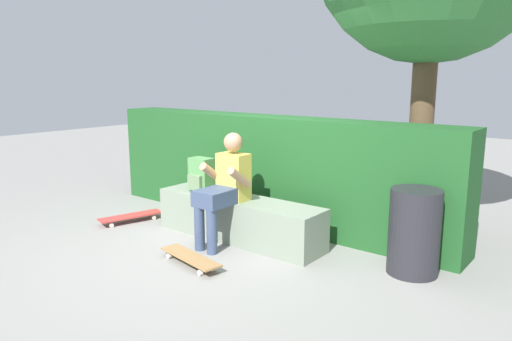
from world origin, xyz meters
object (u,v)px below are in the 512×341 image
object	(u,v)px
bench_main	(238,218)
trash_bin	(414,232)
backpack_on_bench	(201,175)
person_skater	(225,185)
skateboard_near_person	(190,257)
skateboard_beside_bench	(131,216)

from	to	relation	value
bench_main	trash_bin	distance (m)	1.95
backpack_on_bench	person_skater	bearing A→B (deg)	-20.32
skateboard_near_person	person_skater	bearing A→B (deg)	100.83
skateboard_beside_bench	backpack_on_bench	size ratio (longest dim) A/B	2.06
skateboard_near_person	backpack_on_bench	bearing A→B (deg)	128.64
trash_bin	skateboard_near_person	bearing A→B (deg)	-147.11
backpack_on_bench	skateboard_near_person	bearing A→B (deg)	-51.36
backpack_on_bench	skateboard_beside_bench	bearing A→B (deg)	-158.43
person_skater	skateboard_near_person	xyz separation A→B (m)	(0.13, -0.66, -0.60)
person_skater	skateboard_near_person	world-z (taller)	person_skater
backpack_on_bench	trash_bin	xyz separation A→B (m)	(2.49, 0.28, -0.27)
bench_main	backpack_on_bench	distance (m)	0.72
skateboard_near_person	trash_bin	distance (m)	2.16
person_skater	skateboard_beside_bench	distance (m)	1.61
skateboard_near_person	backpack_on_bench	size ratio (longest dim) A/B	2.06
backpack_on_bench	trash_bin	size ratio (longest dim) A/B	0.49
skateboard_near_person	bench_main	bearing A→B (deg)	98.38
backpack_on_bench	trash_bin	world-z (taller)	backpack_on_bench
skateboard_beside_bench	backpack_on_bench	world-z (taller)	backpack_on_bench
bench_main	person_skater	distance (m)	0.49
skateboard_near_person	trash_bin	world-z (taller)	trash_bin
bench_main	skateboard_beside_bench	world-z (taller)	bench_main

